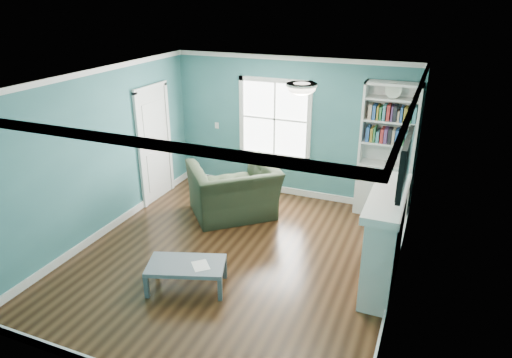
% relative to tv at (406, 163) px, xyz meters
% --- Properties ---
extents(floor, '(5.00, 5.00, 0.00)m').
position_rel_tv_xyz_m(floor, '(-2.20, -0.20, -1.72)').
color(floor, black).
rests_on(floor, ground).
extents(room_walls, '(5.00, 5.00, 5.00)m').
position_rel_tv_xyz_m(room_walls, '(-2.20, -0.20, -0.14)').
color(room_walls, '#30676B').
rests_on(room_walls, ground).
extents(trim, '(4.50, 5.00, 2.60)m').
position_rel_tv_xyz_m(trim, '(-2.20, -0.20, -0.49)').
color(trim, white).
rests_on(trim, ground).
extents(window, '(1.40, 0.06, 1.50)m').
position_rel_tv_xyz_m(window, '(-2.50, 2.29, -0.27)').
color(window, white).
rests_on(window, room_walls).
extents(bookshelf, '(0.90, 0.35, 2.31)m').
position_rel_tv_xyz_m(bookshelf, '(-0.43, 2.10, -0.80)').
color(bookshelf, silver).
rests_on(bookshelf, ground).
extents(fireplace, '(0.44, 1.58, 1.30)m').
position_rel_tv_xyz_m(fireplace, '(-0.12, 0.00, -1.09)').
color(fireplace, black).
rests_on(fireplace, ground).
extents(tv, '(0.06, 1.10, 0.65)m').
position_rel_tv_xyz_m(tv, '(0.00, 0.00, 0.00)').
color(tv, black).
rests_on(tv, fireplace).
extents(door, '(0.12, 0.98, 2.17)m').
position_rel_tv_xyz_m(door, '(-4.42, 1.20, -0.65)').
color(door, silver).
rests_on(door, ground).
extents(ceiling_fixture, '(0.38, 0.38, 0.15)m').
position_rel_tv_xyz_m(ceiling_fixture, '(-1.30, -0.10, 0.82)').
color(ceiling_fixture, white).
rests_on(ceiling_fixture, room_walls).
extents(light_switch, '(0.08, 0.01, 0.12)m').
position_rel_tv_xyz_m(light_switch, '(-3.70, 2.28, -0.52)').
color(light_switch, white).
rests_on(light_switch, room_walls).
extents(recliner, '(1.66, 1.61, 1.23)m').
position_rel_tv_xyz_m(recliner, '(-2.79, 1.06, -1.11)').
color(recliner, black).
rests_on(recliner, ground).
extents(coffee_table, '(1.12, 0.84, 0.36)m').
position_rel_tv_xyz_m(coffee_table, '(-2.47, -1.10, -1.41)').
color(coffee_table, '#464E54').
rests_on(coffee_table, ground).
extents(paper_sheet, '(0.32, 0.32, 0.00)m').
position_rel_tv_xyz_m(paper_sheet, '(-2.27, -1.07, -1.36)').
color(paper_sheet, white).
rests_on(paper_sheet, coffee_table).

